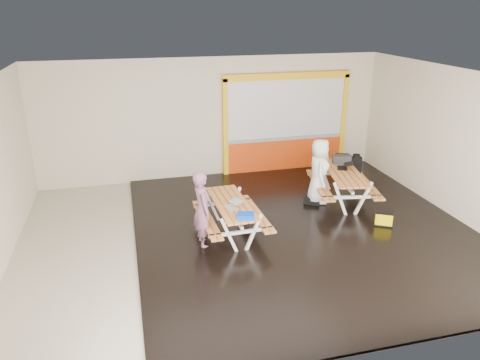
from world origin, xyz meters
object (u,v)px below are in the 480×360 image
object	(u,v)px
person_left	(202,209)
picnic_table_right	(343,179)
blue_pouch	(246,216)
fluke_bag	(384,219)
laptop_left	(233,205)
picnic_table_left	(231,211)
person_right	(319,171)
dark_case	(313,200)
toolbox	(342,159)
backpack	(356,163)
laptop_right	(345,167)

from	to	relation	value
person_left	picnic_table_right	bearing A→B (deg)	-74.43
blue_pouch	fluke_bag	size ratio (longest dim) A/B	0.73
picnic_table_right	laptop_left	world-z (taller)	laptop_left
picnic_table_right	blue_pouch	bearing A→B (deg)	-148.51
picnic_table_left	person_right	distance (m)	2.82
picnic_table_right	dark_case	world-z (taller)	picnic_table_right
picnic_table_right	dark_case	size ratio (longest dim) A/B	5.97
toolbox	backpack	size ratio (longest dim) A/B	1.05
laptop_left	laptop_right	world-z (taller)	laptop_right
dark_case	backpack	bearing A→B (deg)	23.06
person_left	backpack	distance (m)	5.02
laptop_right	dark_case	world-z (taller)	laptop_right
fluke_bag	picnic_table_right	bearing A→B (deg)	101.49
person_left	blue_pouch	world-z (taller)	person_left
person_right	laptop_left	size ratio (longest dim) A/B	3.92
laptop_right	blue_pouch	bearing A→B (deg)	-146.86
backpack	person_left	bearing A→B (deg)	-156.07
picnic_table_left	laptop_right	size ratio (longest dim) A/B	4.13
laptop_right	backpack	size ratio (longest dim) A/B	0.99
backpack	dark_case	xyz separation A→B (m)	(-1.49, -0.63, -0.66)
laptop_right	backpack	xyz separation A→B (m)	(0.59, 0.49, -0.13)
person_right	laptop_left	bearing A→B (deg)	136.38
laptop_left	picnic_table_right	bearing A→B (deg)	22.18
toolbox	fluke_bag	xyz separation A→B (m)	(0.08, -2.15, -0.76)
picnic_table_left	picnic_table_right	bearing A→B (deg)	18.57
laptop_right	dark_case	distance (m)	1.21
picnic_table_right	backpack	xyz separation A→B (m)	(0.70, 0.69, 0.13)
laptop_left	backpack	size ratio (longest dim) A/B	0.84
blue_pouch	laptop_right	bearing A→B (deg)	33.14
toolbox	laptop_left	bearing A→B (deg)	-150.78
person_left	laptop_right	size ratio (longest dim) A/B	3.37
person_right	picnic_table_left	bearing A→B (deg)	132.32
laptop_right	fluke_bag	bearing A→B (deg)	-83.49
blue_pouch	dark_case	bearing A→B (deg)	40.19
person_left	blue_pouch	distance (m)	0.96
picnic_table_left	toolbox	distance (m)	3.85
laptop_right	blue_pouch	size ratio (longest dim) A/B	1.44
fluke_bag	person_right	bearing A→B (deg)	120.69
backpack	fluke_bag	size ratio (longest dim) A/B	1.06
backpack	picnic_table_right	bearing A→B (deg)	-135.52
toolbox	backpack	world-z (taller)	toolbox
laptop_left	fluke_bag	xyz separation A→B (m)	(3.54, -0.21, -0.64)
toolbox	backpack	bearing A→B (deg)	8.31
laptop_right	dark_case	bearing A→B (deg)	-170.97
person_left	person_right	distance (m)	3.55
blue_pouch	laptop_left	bearing A→B (deg)	102.78
blue_pouch	toolbox	size ratio (longest dim) A/B	0.66
blue_pouch	fluke_bag	xyz separation A→B (m)	(3.41, 0.37, -0.64)
picnic_table_left	person_right	bearing A→B (deg)	24.36
laptop_left	blue_pouch	size ratio (longest dim) A/B	1.22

